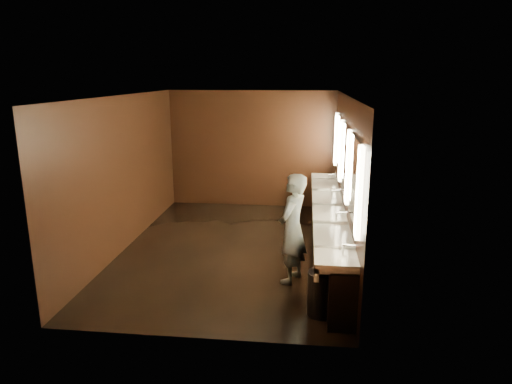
% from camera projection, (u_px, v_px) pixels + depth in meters
% --- Properties ---
extents(floor, '(6.00, 6.00, 0.00)m').
position_uv_depth(floor, '(233.00, 249.00, 8.51)').
color(floor, black).
rests_on(floor, ground).
extents(ceiling, '(4.00, 6.00, 0.02)m').
position_uv_depth(ceiling, '(231.00, 96.00, 7.81)').
color(ceiling, '#2D2D2B').
rests_on(ceiling, wall_back).
extents(wall_back, '(4.00, 0.02, 2.80)m').
position_uv_depth(wall_back, '(252.00, 149.00, 11.05)').
color(wall_back, black).
rests_on(wall_back, floor).
extents(wall_front, '(4.00, 0.02, 2.80)m').
position_uv_depth(wall_front, '(190.00, 230.00, 5.27)').
color(wall_front, black).
rests_on(wall_front, floor).
extents(wall_left, '(0.02, 6.00, 2.80)m').
position_uv_depth(wall_left, '(125.00, 173.00, 8.38)').
color(wall_left, black).
rests_on(wall_left, floor).
extents(wall_right, '(0.02, 6.00, 2.80)m').
position_uv_depth(wall_right, '(345.00, 178.00, 7.95)').
color(wall_right, black).
rests_on(wall_right, floor).
extents(sink_counter, '(0.55, 5.40, 1.01)m').
position_uv_depth(sink_counter, '(331.00, 227.00, 8.19)').
color(sink_counter, black).
rests_on(sink_counter, floor).
extents(mirror_band, '(0.06, 5.03, 1.15)m').
position_uv_depth(mirror_band, '(345.00, 158.00, 7.86)').
color(mirror_band, '#FDEBB9').
rests_on(mirror_band, wall_right).
extents(person, '(0.62, 0.74, 1.72)m').
position_uv_depth(person, '(292.00, 229.00, 6.99)').
color(person, '#95BADE').
rests_on(person, floor).
extents(trash_bin, '(0.43, 0.43, 0.61)m').
position_uv_depth(trash_bin, '(322.00, 293.00, 6.11)').
color(trash_bin, black).
rests_on(trash_bin, floor).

